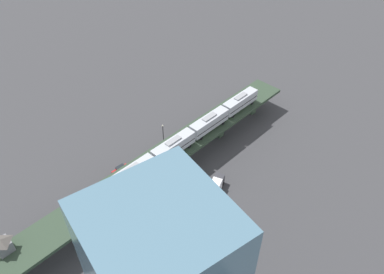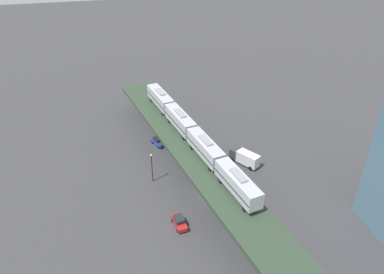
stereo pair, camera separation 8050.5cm
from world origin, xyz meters
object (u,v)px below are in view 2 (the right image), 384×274
at_px(subway_train, 192,133).
at_px(street_car_red, 179,222).
at_px(delivery_truck, 245,158).
at_px(street_lamp, 152,166).
at_px(street_car_blue, 158,141).

distance_m(subway_train, street_car_red, 20.09).
distance_m(delivery_truck, street_lamp, 21.53).
bearing_deg(street_car_blue, subway_train, 117.77).
bearing_deg(subway_train, delivery_truck, 172.65).
xyz_separation_m(street_car_red, delivery_truck, (-18.57, -15.61, 0.82)).
bearing_deg(street_car_red, delivery_truck, -139.96).
relative_size(street_car_red, street_lamp, 0.66).
bearing_deg(street_car_blue, street_lamp, 76.17).
height_order(delivery_truck, street_lamp, street_lamp).
bearing_deg(street_car_red, street_lamp, -78.94).
bearing_deg(delivery_truck, street_lamp, 3.58).
height_order(subway_train, street_lamp, subway_train).
distance_m(subway_train, delivery_truck, 14.15).
height_order(street_car_red, street_car_blue, same).
xyz_separation_m(subway_train, street_car_blue, (5.89, -11.19, -8.14)).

